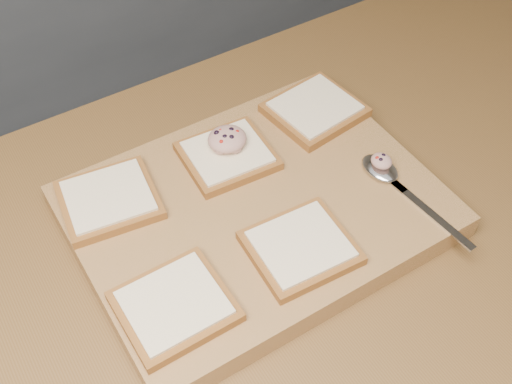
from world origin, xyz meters
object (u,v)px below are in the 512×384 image
(cutting_board, at_px, (256,211))
(bread_far_center, at_px, (227,155))
(spoon, at_px, (387,175))
(tuna_salad_dollop, at_px, (227,139))

(cutting_board, xyz_separation_m, bread_far_center, (0.01, 0.09, 0.03))
(cutting_board, bearing_deg, spoon, -18.19)
(cutting_board, height_order, spoon, spoon)
(bread_far_center, bearing_deg, tuna_salad_dollop, 57.65)
(cutting_board, distance_m, spoon, 0.18)
(tuna_salad_dollop, distance_m, spoon, 0.22)
(tuna_salad_dollop, bearing_deg, bread_far_center, -122.35)
(cutting_board, xyz_separation_m, tuna_salad_dollop, (0.01, 0.10, 0.05))
(cutting_board, height_order, tuna_salad_dollop, tuna_salad_dollop)
(bread_far_center, height_order, spoon, bread_far_center)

